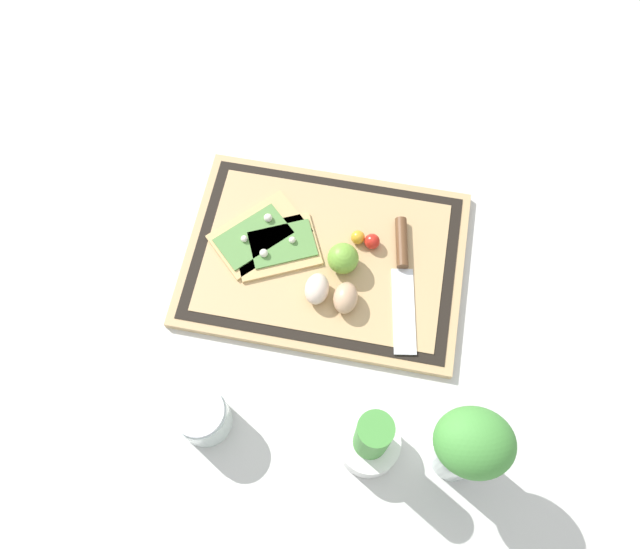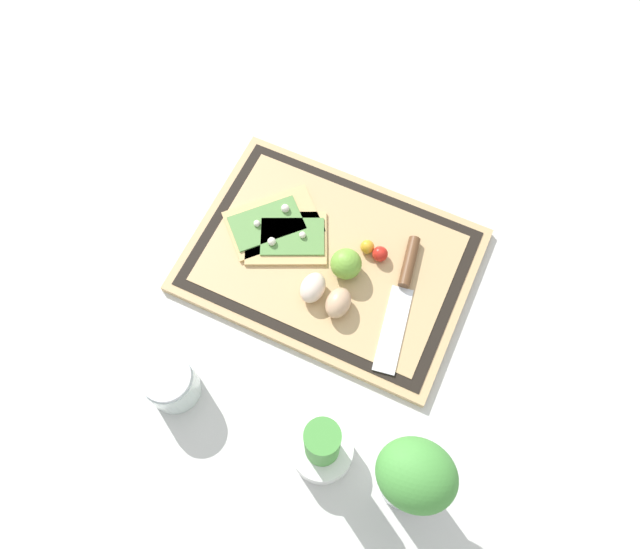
% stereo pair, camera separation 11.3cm
% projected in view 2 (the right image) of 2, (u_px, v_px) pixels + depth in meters
% --- Properties ---
extents(ground_plane, '(6.00, 6.00, 0.00)m').
position_uv_depth(ground_plane, '(330.00, 262.00, 1.18)').
color(ground_plane, silver).
extents(cutting_board, '(0.52, 0.37, 0.02)m').
position_uv_depth(cutting_board, '(330.00, 260.00, 1.17)').
color(cutting_board, tan).
rests_on(cutting_board, ground_plane).
extents(pizza_slice_near, '(0.20, 0.20, 0.02)m').
position_uv_depth(pizza_slice_near, '(272.00, 222.00, 1.19)').
color(pizza_slice_near, tan).
rests_on(pizza_slice_near, cutting_board).
extents(pizza_slice_far, '(0.19, 0.17, 0.02)m').
position_uv_depth(pizza_slice_far, '(288.00, 238.00, 1.18)').
color(pizza_slice_far, tan).
rests_on(pizza_slice_far, cutting_board).
extents(knife, '(0.07, 0.27, 0.02)m').
position_uv_depth(knife, '(405.00, 281.00, 1.14)').
color(knife, silver).
rests_on(knife, cutting_board).
extents(egg_brown, '(0.04, 0.06, 0.04)m').
position_uv_depth(egg_brown, '(338.00, 303.00, 1.10)').
color(egg_brown, tan).
rests_on(egg_brown, cutting_board).
extents(egg_pink, '(0.04, 0.06, 0.04)m').
position_uv_depth(egg_pink, '(314.00, 288.00, 1.12)').
color(egg_pink, beige).
rests_on(egg_pink, cutting_board).
extents(lime, '(0.06, 0.06, 0.06)m').
position_uv_depth(lime, '(346.00, 264.00, 1.13)').
color(lime, '#70A838').
rests_on(lime, cutting_board).
extents(cherry_tomato_red, '(0.03, 0.03, 0.03)m').
position_uv_depth(cherry_tomato_red, '(380.00, 254.00, 1.15)').
color(cherry_tomato_red, red).
rests_on(cherry_tomato_red, cutting_board).
extents(cherry_tomato_yellow, '(0.03, 0.03, 0.03)m').
position_uv_depth(cherry_tomato_yellow, '(367.00, 247.00, 1.16)').
color(cherry_tomato_yellow, gold).
rests_on(cherry_tomato_yellow, cutting_board).
extents(herb_pot, '(0.10, 0.10, 0.18)m').
position_uv_depth(herb_pot, '(322.00, 448.00, 0.98)').
color(herb_pot, white).
rests_on(herb_pot, ground_plane).
extents(sauce_jar, '(0.09, 0.09, 0.09)m').
position_uv_depth(sauce_jar, '(172.00, 384.00, 1.05)').
color(sauce_jar, silver).
rests_on(sauce_jar, ground_plane).
extents(herb_glass, '(0.12, 0.10, 0.22)m').
position_uv_depth(herb_glass, '(413.00, 478.00, 0.90)').
color(herb_glass, silver).
rests_on(herb_glass, ground_plane).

